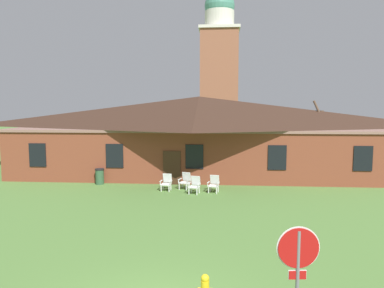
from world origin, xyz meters
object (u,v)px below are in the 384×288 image
(stop_sign, at_px, (298,266))
(trash_bin, at_px, (100,176))
(lawn_chair_near_door, at_px, (185,180))
(lawn_chair_middle, at_px, (214,183))
(lawn_chair_by_porch, at_px, (167,182))
(lawn_chair_left_end, at_px, (195,185))

(stop_sign, height_order, trash_bin, stop_sign)
(lawn_chair_near_door, relative_size, lawn_chair_middle, 1.00)
(lawn_chair_by_porch, relative_size, trash_bin, 0.98)
(stop_sign, distance_m, lawn_chair_near_door, 14.37)
(trash_bin, bearing_deg, lawn_chair_left_end, -17.40)
(lawn_chair_middle, distance_m, trash_bin, 7.31)
(stop_sign, relative_size, lawn_chair_by_porch, 2.70)
(lawn_chair_near_door, height_order, lawn_chair_left_end, same)
(lawn_chair_middle, bearing_deg, trash_bin, 167.82)
(lawn_chair_left_end, xyz_separation_m, lawn_chair_middle, (1.06, 0.36, 0.00))
(lawn_chair_left_end, bearing_deg, trash_bin, 162.60)
(lawn_chair_left_end, bearing_deg, lawn_chair_middle, 19.01)
(stop_sign, distance_m, lawn_chair_by_porch, 14.16)
(lawn_chair_left_end, bearing_deg, lawn_chair_by_porch, 161.03)
(lawn_chair_middle, xyz_separation_m, trash_bin, (-7.14, 1.54, -0.00))
(trash_bin, bearing_deg, lawn_chair_middle, -12.18)
(lawn_chair_by_porch, xyz_separation_m, lawn_chair_near_door, (1.03, 0.51, 0.00))
(lawn_chair_by_porch, bearing_deg, lawn_chair_middle, -4.39)
(lawn_chair_near_door, distance_m, lawn_chair_middle, 1.84)
(stop_sign, bearing_deg, trash_bin, 121.15)
(lawn_chair_left_end, distance_m, trash_bin, 6.38)
(lawn_chair_left_end, height_order, lawn_chair_middle, same)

